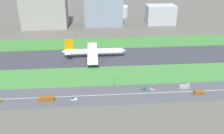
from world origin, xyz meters
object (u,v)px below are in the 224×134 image
at_px(hangar_building, 103,9).
at_px(office_tower, 161,15).
at_px(truck_1, 199,93).
at_px(fuel_tank_centre, 121,11).
at_px(terminal_building, 45,10).
at_px(fuel_tank_west, 101,13).
at_px(car_1, 153,89).
at_px(truck_2, 184,87).
at_px(car_2, 144,89).
at_px(bus_0, 46,99).
at_px(traffic_light, 114,81).
at_px(car_0, 74,99).
at_px(airliner, 93,52).

bearing_deg(hangar_building, office_tower, 0.00).
bearing_deg(truck_1, fuel_tank_centre, -81.70).
relative_size(terminal_building, fuel_tank_west, 3.47).
height_order(car_1, fuel_tank_centre, fuel_tank_centre).
height_order(truck_2, fuel_tank_west, fuel_tank_west).
relative_size(truck_1, office_tower, 0.21).
bearing_deg(office_tower, car_2, -107.68).
bearing_deg(truck_1, bus_0, -0.00).
distance_m(terminal_building, fuel_tank_centre, 119.04).
bearing_deg(traffic_light, fuel_tank_west, 90.33).
xyz_separation_m(traffic_light, fuel_tank_west, (-1.26, 219.01, 2.20)).
height_order(terminal_building, office_tower, terminal_building).
relative_size(terminal_building, office_tower, 1.49).
bearing_deg(car_2, car_1, 0.00).
distance_m(car_2, hangar_building, 184.78).
bearing_deg(car_2, truck_1, -13.83).
bearing_deg(car_0, car_1, -170.89).
xyz_separation_m(airliner, car_2, (39.62, -68.00, -5.31)).
height_order(airliner, car_2, airliner).
distance_m(car_0, fuel_tank_centre, 244.82).
distance_m(car_1, car_0, 63.15).
height_order(airliner, car_1, airliner).
xyz_separation_m(office_tower, fuel_tank_west, (-82.37, 45.00, -6.76)).
relative_size(car_0, hangar_building, 0.08).
height_order(car_1, bus_0, bus_0).
relative_size(airliner, terminal_building, 1.08).
bearing_deg(fuel_tank_centre, bus_0, -108.82).
height_order(bus_0, fuel_tank_west, fuel_tank_west).
bearing_deg(truck_2, car_0, -173.48).
bearing_deg(car_1, traffic_light, 165.33).
bearing_deg(truck_2, truck_1, -51.13).
relative_size(car_2, truck_1, 0.52).
relative_size(truck_1, traffic_light, 1.17).
distance_m(bus_0, hangar_building, 199.90).
bearing_deg(airliner, fuel_tank_centre, 73.97).
relative_size(car_0, terminal_building, 0.07).
height_order(car_2, car_0, same).
bearing_deg(truck_1, car_1, -16.78).
distance_m(car_0, traffic_light, 36.70).
xyz_separation_m(terminal_building, office_tower, (161.16, 0.00, -9.77)).
bearing_deg(truck_2, office_tower, 82.04).
xyz_separation_m(terminal_building, fuel_tank_west, (78.80, 45.00, -16.53)).
bearing_deg(office_tower, fuel_tank_centre, 139.11).
bearing_deg(car_1, terminal_building, 121.29).
relative_size(car_1, office_tower, 0.11).
height_order(car_2, traffic_light, traffic_light).
height_order(truck_2, fuel_tank_centre, fuel_tank_centre).
bearing_deg(hangar_building, truck_2, -72.96).
distance_m(truck_2, terminal_building, 228.03).
bearing_deg(truck_1, fuel_tank_west, -74.67).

